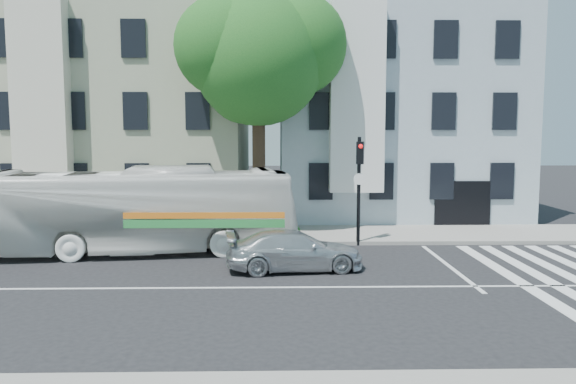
{
  "coord_description": "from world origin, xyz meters",
  "views": [
    {
      "loc": [
        0.75,
        -15.71,
        4.42
      ],
      "look_at": [
        1.15,
        3.4,
        2.4
      ],
      "focal_mm": 35.0,
      "sensor_mm": 36.0,
      "label": 1
    }
  ],
  "objects": [
    {
      "name": "ground",
      "position": [
        0.0,
        0.0,
        0.0
      ],
      "size": [
        120.0,
        120.0,
        0.0
      ],
      "primitive_type": "plane",
      "color": "black",
      "rests_on": "ground"
    },
    {
      "name": "sidewalk_far",
      "position": [
        0.0,
        8.0,
        0.07
      ],
      "size": [
        80.0,
        4.0,
        0.15
      ],
      "primitive_type": "cube",
      "color": "gray",
      "rests_on": "ground"
    },
    {
      "name": "building_left",
      "position": [
        -7.0,
        15.0,
        5.5
      ],
      "size": [
        12.0,
        10.0,
        11.0
      ],
      "primitive_type": "cube",
      "color": "#9CA086",
      "rests_on": "ground"
    },
    {
      "name": "building_right",
      "position": [
        7.0,
        15.0,
        5.5
      ],
      "size": [
        12.0,
        10.0,
        11.0
      ],
      "primitive_type": "cube",
      "color": "#9DAEBA",
      "rests_on": "ground"
    },
    {
      "name": "street_tree",
      "position": [
        0.06,
        8.74,
        7.83
      ],
      "size": [
        7.3,
        5.9,
        11.1
      ],
      "color": "#2D2116",
      "rests_on": "ground"
    },
    {
      "name": "bus",
      "position": [
        -4.27,
        4.8,
        1.59
      ],
      "size": [
        4.02,
        11.67,
        3.18
      ],
      "primitive_type": "imported",
      "rotation": [
        0.0,
        0.0,
        1.69
      ],
      "color": "white",
      "rests_on": "ground"
    },
    {
      "name": "sedan",
      "position": [
        1.33,
        2.08,
        0.64
      ],
      "size": [
        2.3,
        4.59,
        1.28
      ],
      "primitive_type": "imported",
      "rotation": [
        0.0,
        0.0,
        1.69
      ],
      "color": "silver",
      "rests_on": "ground"
    },
    {
      "name": "hedge",
      "position": [
        -2.84,
        6.3,
        0.5
      ],
      "size": [
        8.51,
        2.35,
        0.7
      ],
      "primitive_type": null,
      "rotation": [
        0.0,
        0.0,
        0.18
      ],
      "color": "#2C5B1D",
      "rests_on": "sidewalk_far"
    },
    {
      "name": "traffic_signal",
      "position": [
        3.98,
        5.94,
        2.76
      ],
      "size": [
        0.44,
        0.53,
        4.27
      ],
      "rotation": [
        0.0,
        0.0,
        -0.25
      ],
      "color": "black",
      "rests_on": "ground"
    }
  ]
}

